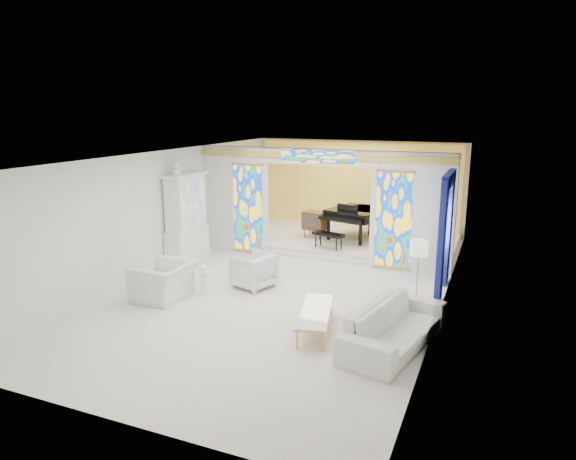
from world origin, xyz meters
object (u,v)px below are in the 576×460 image
at_px(grand_piano, 363,214).
at_px(tv_console, 315,221).
at_px(china_cabinet, 186,219).
at_px(sofa, 395,326).
at_px(coffee_table, 316,312).
at_px(armchair_right, 253,270).
at_px(armchair_left, 164,281).

distance_m(grand_piano, tv_console, 1.46).
xyz_separation_m(china_cabinet, grand_piano, (3.88, 3.57, -0.24)).
bearing_deg(sofa, tv_console, 43.23).
bearing_deg(coffee_table, armchair_right, 141.28).
bearing_deg(armchair_left, armchair_right, 133.32).
bearing_deg(armchair_right, china_cabinet, -96.54).
bearing_deg(sofa, grand_piano, 31.50).
distance_m(coffee_table, grand_piano, 6.54).
bearing_deg(grand_piano, armchair_right, -88.99).
relative_size(china_cabinet, armchair_right, 3.14).
xyz_separation_m(armchair_right, grand_piano, (1.31, 4.76, 0.54)).
height_order(armchair_right, coffee_table, armchair_right).
bearing_deg(tv_console, grand_piano, 30.59).
bearing_deg(china_cabinet, armchair_right, -24.79).
xyz_separation_m(coffee_table, tv_console, (-2.18, 6.00, 0.33)).
bearing_deg(armchair_right, coffee_table, 69.52).
distance_m(armchair_right, tv_console, 4.30).
bearing_deg(armchair_right, grand_piano, -177.20).
xyz_separation_m(china_cabinet, tv_console, (2.52, 3.11, -0.47)).
relative_size(coffee_table, tv_console, 2.33).
bearing_deg(grand_piano, coffee_table, -66.37).
distance_m(armchair_left, armchair_right, 2.03).
distance_m(sofa, grand_piano, 6.94).
bearing_deg(china_cabinet, grand_piano, 42.67).
height_order(armchair_left, grand_piano, grand_piano).
xyz_separation_m(grand_piano, tv_console, (-1.36, -0.46, -0.23)).
relative_size(armchair_left, sofa, 0.47).
bearing_deg(sofa, armchair_right, 75.97).
height_order(china_cabinet, grand_piano, china_cabinet).
xyz_separation_m(sofa, coffee_table, (-1.47, 0.07, -0.01)).
distance_m(china_cabinet, coffee_table, 5.57).
height_order(armchair_right, tv_console, tv_console).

